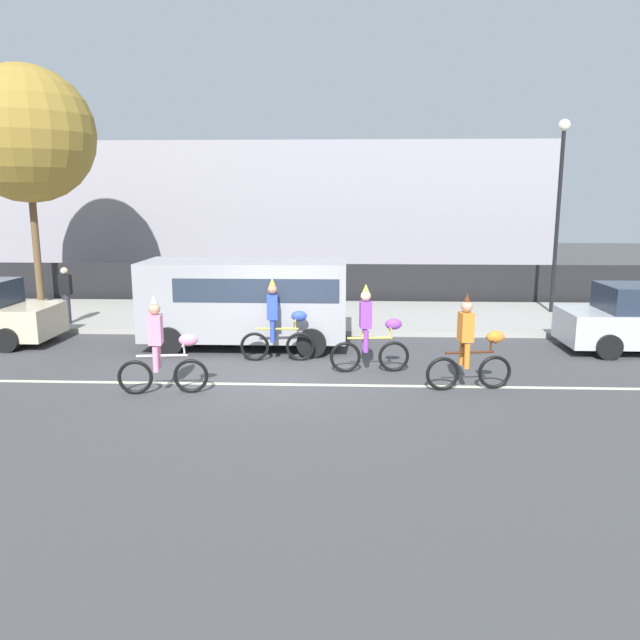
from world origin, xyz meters
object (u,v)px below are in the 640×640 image
at_px(parked_van_grey, 248,297).
at_px(parade_cyclist_pink, 163,351).
at_px(parade_cyclist_purple, 371,334).
at_px(street_lamp_post, 560,188).
at_px(pedestrian_onlooker, 66,294).
at_px(parade_cyclist_orange, 471,348).
at_px(parade_cyclist_cobalt, 278,325).

bearing_deg(parked_van_grey, parade_cyclist_pink, -105.19).
distance_m(parade_cyclist_purple, street_lamp_post, 9.46).
height_order(parked_van_grey, pedestrian_onlooker, parked_van_grey).
bearing_deg(street_lamp_post, parade_cyclist_orange, -117.42).
bearing_deg(parade_cyclist_pink, parked_van_grey, 74.81).
distance_m(parade_cyclist_pink, parade_cyclist_purple, 4.35).
bearing_deg(pedestrian_onlooker, parked_van_grey, -19.55).
bearing_deg(parade_cyclist_purple, parade_cyclist_pink, -157.19).
height_order(parade_cyclist_cobalt, street_lamp_post, street_lamp_post).
xyz_separation_m(parade_cyclist_pink, parked_van_grey, (1.05, 3.87, 0.44)).
distance_m(parked_van_grey, pedestrian_onlooker, 5.89).
bearing_deg(pedestrian_onlooker, parade_cyclist_cobalt, -27.18).
bearing_deg(parade_cyclist_cobalt, street_lamp_post, 35.76).
height_order(parade_cyclist_pink, parade_cyclist_orange, same).
relative_size(parade_cyclist_purple, parked_van_grey, 0.38).
bearing_deg(parade_cyclist_purple, parade_cyclist_orange, -32.01).
distance_m(parade_cyclist_orange, parked_van_grey, 5.92).
relative_size(parade_cyclist_cobalt, parked_van_grey, 0.38).
xyz_separation_m(parade_cyclist_orange, parked_van_grey, (-4.86, 3.36, 0.44)).
relative_size(parked_van_grey, street_lamp_post, 0.85).
relative_size(parade_cyclist_cobalt, parade_cyclist_purple, 1.00).
distance_m(parade_cyclist_cobalt, pedestrian_onlooker, 7.21).
height_order(parked_van_grey, street_lamp_post, street_lamp_post).
height_order(parade_cyclist_cobalt, pedestrian_onlooker, parade_cyclist_cobalt).
bearing_deg(parked_van_grey, pedestrian_onlooker, 160.45).
height_order(parade_cyclist_purple, parade_cyclist_orange, same).
bearing_deg(parade_cyclist_orange, parade_cyclist_cobalt, 152.92).
relative_size(parade_cyclist_orange, parked_van_grey, 0.38).
relative_size(parade_cyclist_purple, street_lamp_post, 0.33).
height_order(parade_cyclist_pink, parked_van_grey, parked_van_grey).
relative_size(parade_cyclist_orange, pedestrian_onlooker, 1.19).
distance_m(parade_cyclist_pink, street_lamp_post, 13.37).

